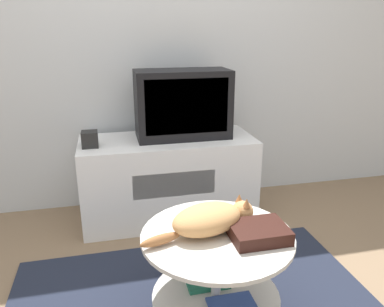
{
  "coord_description": "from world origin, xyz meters",
  "views": [
    {
      "loc": [
        -0.35,
        -1.28,
        1.31
      ],
      "look_at": [
        0.09,
        0.63,
        0.65
      ],
      "focal_mm": 35.0,
      "sensor_mm": 36.0,
      "label": 1
    }
  ],
  "objects_px": {
    "tv": "(183,104)",
    "cat": "(210,219)",
    "speaker": "(90,139)",
    "dvd_box": "(258,232)"
  },
  "relations": [
    {
      "from": "tv",
      "to": "cat",
      "type": "distance_m",
      "value": 1.14
    },
    {
      "from": "tv",
      "to": "cat",
      "type": "relative_size",
      "value": 1.2
    },
    {
      "from": "tv",
      "to": "speaker",
      "type": "height_order",
      "value": "tv"
    },
    {
      "from": "cat",
      "to": "tv",
      "type": "bearing_deg",
      "value": 67.66
    },
    {
      "from": "speaker",
      "to": "cat",
      "type": "bearing_deg",
      "value": -63.04
    },
    {
      "from": "tv",
      "to": "dvd_box",
      "type": "relative_size",
      "value": 2.72
    },
    {
      "from": "dvd_box",
      "to": "cat",
      "type": "xyz_separation_m",
      "value": [
        -0.18,
        0.1,
        0.03
      ]
    },
    {
      "from": "speaker",
      "to": "dvd_box",
      "type": "bearing_deg",
      "value": -58.02
    },
    {
      "from": "tv",
      "to": "speaker",
      "type": "relative_size",
      "value": 6.25
    },
    {
      "from": "dvd_box",
      "to": "cat",
      "type": "height_order",
      "value": "cat"
    }
  ]
}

